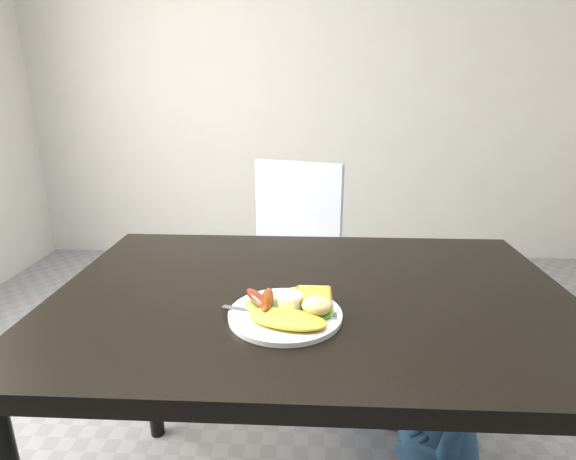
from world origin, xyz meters
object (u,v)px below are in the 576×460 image
dining_table (312,298)px  person (378,209)px  plate (285,315)px  dining_chair (297,280)px

dining_table → person: size_ratio=0.80×
dining_table → plate: size_ratio=5.08×
person → plate: (-0.32, -0.90, 0.01)m
person → dining_table: bearing=60.4°
person → plate: person is taller
dining_chair → person: bearing=24.5°
dining_chair → plate: bearing=-71.6°
dining_table → dining_chair: size_ratio=3.11×
person → plate: size_ratio=6.34×
dining_table → dining_chair: dining_table is taller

